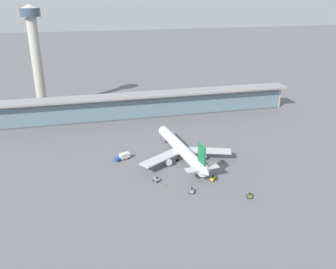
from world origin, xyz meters
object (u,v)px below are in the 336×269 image
at_px(safety_cone_charlie, 166,186).
at_px(airliner_on_stand, 182,150).
at_px(safety_cone_bravo, 215,173).
at_px(service_truck_on_taxiway_olive, 249,195).
at_px(service_truck_mid_apron_yellow, 213,178).
at_px(service_truck_by_tail_grey, 157,179).
at_px(service_truck_near_nose_blue, 123,156).
at_px(service_truck_under_wing_grey, 192,191).
at_px(control_tower, 35,50).
at_px(safety_cone_alpha, 165,185).

bearing_deg(safety_cone_charlie, airliner_on_stand, 60.08).
bearing_deg(safety_cone_bravo, airliner_on_stand, 120.30).
bearing_deg(safety_cone_bravo, service_truck_on_taxiway_olive, -75.02).
bearing_deg(service_truck_mid_apron_yellow, service_truck_by_tail_grey, 168.02).
height_order(service_truck_near_nose_blue, service_truck_on_taxiway_olive, service_truck_near_nose_blue).
distance_m(airliner_on_stand, service_truck_mid_apron_yellow, 24.11).
height_order(service_truck_under_wing_grey, safety_cone_bravo, service_truck_under_wing_grey).
relative_size(service_truck_on_taxiway_olive, safety_cone_bravo, 4.63).
xyz_separation_m(service_truck_on_taxiway_olive, safety_cone_bravo, (-5.69, 21.27, -0.56)).
bearing_deg(safety_cone_charlie, control_tower, 115.24).
bearing_deg(service_truck_by_tail_grey, safety_cone_bravo, 0.94).
bearing_deg(service_truck_near_nose_blue, safety_cone_bravo, -32.55).
distance_m(service_truck_on_taxiway_olive, control_tower, 163.29).
bearing_deg(control_tower, safety_cone_bravo, -54.97).
height_order(service_truck_on_taxiway_olive, control_tower, control_tower).
height_order(service_truck_near_nose_blue, service_truck_under_wing_grey, service_truck_near_nose_blue).
relative_size(service_truck_on_taxiway_olive, safety_cone_charlie, 4.63).
bearing_deg(safety_cone_charlie, service_truck_under_wing_grey, -40.09).
bearing_deg(service_truck_on_taxiway_olive, control_tower, 122.31).
xyz_separation_m(control_tower, safety_cone_bravo, (79.16, -112.91, -38.77)).
height_order(airliner_on_stand, service_truck_by_tail_grey, airliner_on_stand).
distance_m(service_truck_on_taxiway_olive, safety_cone_bravo, 22.02).
relative_size(airliner_on_stand, safety_cone_charlie, 84.00).
height_order(airliner_on_stand, safety_cone_bravo, airliner_on_stand).
bearing_deg(service_truck_mid_apron_yellow, safety_cone_alpha, 178.01).
distance_m(safety_cone_alpha, safety_cone_charlie, 0.91).
relative_size(safety_cone_alpha, safety_cone_charlie, 1.00).
relative_size(airliner_on_stand, safety_cone_bravo, 84.00).
xyz_separation_m(service_truck_under_wing_grey, service_truck_mid_apron_yellow, (11.58, 7.32, 0.00)).
bearing_deg(service_truck_on_taxiway_olive, safety_cone_bravo, 104.98).
bearing_deg(service_truck_under_wing_grey, control_tower, 117.13).
xyz_separation_m(safety_cone_alpha, safety_cone_charlie, (0.31, -0.86, 0.00)).
bearing_deg(service_truck_mid_apron_yellow, service_truck_near_nose_blue, 139.41).
height_order(control_tower, safety_cone_charlie, control_tower).
bearing_deg(safety_cone_charlie, safety_cone_bravo, 13.18).
xyz_separation_m(airliner_on_stand, service_truck_under_wing_grey, (-4.66, -30.06, -4.06)).
bearing_deg(service_truck_by_tail_grey, control_tower, 115.00).
relative_size(airliner_on_stand, safety_cone_alpha, 84.00).
xyz_separation_m(service_truck_near_nose_blue, safety_cone_charlie, (13.75, -29.15, -1.37)).
relative_size(safety_cone_bravo, safety_cone_charlie, 1.00).
xyz_separation_m(service_truck_under_wing_grey, safety_cone_alpha, (-8.83, 8.03, -0.56)).
relative_size(service_truck_under_wing_grey, safety_cone_bravo, 4.64).
relative_size(airliner_on_stand, service_truck_by_tail_grey, 17.67).
bearing_deg(service_truck_on_taxiway_olive, safety_cone_charlie, 151.46).
distance_m(service_truck_under_wing_grey, safety_cone_alpha, 11.95).
bearing_deg(safety_cone_charlie, service_truck_near_nose_blue, 115.25).
height_order(airliner_on_stand, safety_cone_charlie, airliner_on_stand).
relative_size(service_truck_by_tail_grey, service_truck_on_taxiway_olive, 1.03).
distance_m(service_truck_near_nose_blue, service_truck_mid_apron_yellow, 44.58).
bearing_deg(safety_cone_bravo, safety_cone_alpha, -168.97).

